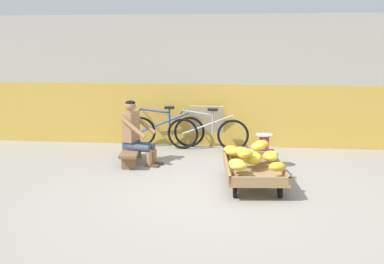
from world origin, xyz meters
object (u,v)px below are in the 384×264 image
at_px(banana_cart, 253,170).
at_px(bicycle_near_left, 165,130).
at_px(plastic_crate, 263,159).
at_px(bicycle_far_left, 207,133).
at_px(vendor_seated, 136,133).
at_px(low_bench, 132,152).
at_px(shopping_bag, 257,167).
at_px(sign_board, 207,126).
at_px(weighing_scale, 264,142).

height_order(banana_cart, bicycle_near_left, bicycle_near_left).
relative_size(plastic_crate, bicycle_near_left, 0.22).
xyz_separation_m(banana_cart, bicycle_far_left, (-0.85, 2.17, 0.11)).
xyz_separation_m(vendor_seated, bicycle_far_left, (1.20, 1.16, -0.21)).
height_order(low_bench, vendor_seated, vendor_seated).
bearing_deg(banana_cart, vendor_seated, 153.71).
bearing_deg(bicycle_near_left, vendor_seated, -102.48).
height_order(plastic_crate, shopping_bag, plastic_crate).
bearing_deg(shopping_bag, bicycle_far_left, 120.48).
bearing_deg(shopping_bag, sign_board, 116.78).
distance_m(bicycle_near_left, shopping_bag, 2.55).
height_order(vendor_seated, bicycle_far_left, vendor_seated).
relative_size(bicycle_near_left, sign_board, 1.90).
bearing_deg(low_bench, plastic_crate, -1.00).
bearing_deg(vendor_seated, plastic_crate, -0.46).
distance_m(vendor_seated, bicycle_far_left, 1.68).
bearing_deg(low_bench, banana_cart, -25.87).
relative_size(vendor_seated, weighing_scale, 3.80).
distance_m(weighing_scale, bicycle_far_left, 1.59).
height_order(banana_cart, bicycle_far_left, bicycle_far_left).
relative_size(low_bench, sign_board, 1.29).
xyz_separation_m(vendor_seated, weighing_scale, (2.26, -0.02, -0.11)).
height_order(sign_board, shopping_bag, sign_board).
height_order(banana_cart, sign_board, sign_board).
xyz_separation_m(bicycle_near_left, sign_board, (0.87, 0.17, 0.08)).
height_order(bicycle_near_left, bicycle_far_left, same).
xyz_separation_m(low_bench, bicycle_far_left, (1.28, 1.13, 0.15)).
xyz_separation_m(vendor_seated, sign_board, (1.16, 1.50, -0.13)).
xyz_separation_m(low_bench, sign_board, (1.25, 1.47, 0.23)).
xyz_separation_m(vendor_seated, shopping_bag, (2.13, -0.43, -0.45)).
bearing_deg(weighing_scale, banana_cart, -101.96).
xyz_separation_m(banana_cart, sign_board, (-0.89, 2.51, 0.19)).
xyz_separation_m(low_bench, vendor_seated, (0.08, -0.02, 0.37)).
xyz_separation_m(weighing_scale, shopping_bag, (-0.13, -0.41, -0.33)).
xyz_separation_m(low_bench, weighing_scale, (2.35, -0.04, 0.25)).
relative_size(banana_cart, shopping_bag, 6.30).
bearing_deg(bicycle_near_left, plastic_crate, -34.20).
bearing_deg(plastic_crate, shopping_bag, -108.02).
height_order(low_bench, sign_board, sign_board).
bearing_deg(banana_cart, weighing_scale, 78.04).
bearing_deg(plastic_crate, vendor_seated, 179.54).
relative_size(low_bench, bicycle_near_left, 0.68).
height_order(banana_cart, weighing_scale, weighing_scale).
bearing_deg(bicycle_far_left, low_bench, -138.55).
relative_size(low_bench, shopping_bag, 4.69).
height_order(weighing_scale, shopping_bag, weighing_scale).
bearing_deg(low_bench, bicycle_near_left, 73.80).
height_order(weighing_scale, bicycle_near_left, bicycle_near_left).
bearing_deg(weighing_scale, sign_board, 126.02).
distance_m(weighing_scale, shopping_bag, 0.54).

